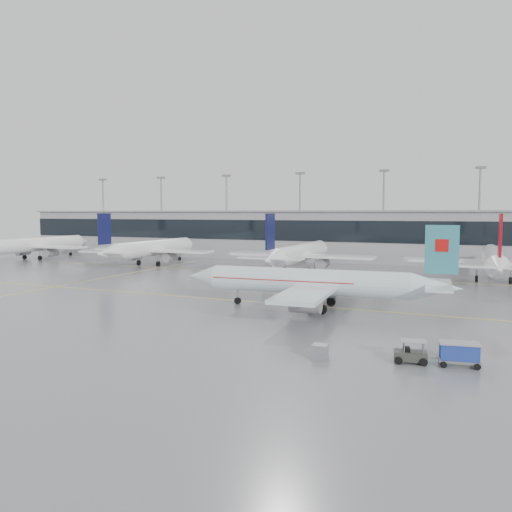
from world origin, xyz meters
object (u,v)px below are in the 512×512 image
at_px(baggage_tug, 410,355).
at_px(gse_unit, 320,352).
at_px(air_canada_jet, 318,283).
at_px(baggage_cart, 459,352).

bearing_deg(baggage_tug, gse_unit, -173.77).
xyz_separation_m(air_canada_jet, baggage_tug, (12.87, -18.23, -2.65)).
height_order(baggage_cart, gse_unit, baggage_cart).
bearing_deg(baggage_cart, air_canada_jet, 123.46).
relative_size(baggage_tug, baggage_cart, 1.18).
bearing_deg(air_canada_jet, baggage_cart, 129.61).
bearing_deg(gse_unit, air_canada_jet, 102.22).
xyz_separation_m(baggage_cart, gse_unit, (-10.38, -2.52, -0.47)).
bearing_deg(baggage_tug, baggage_cart, 0.00).
xyz_separation_m(air_canada_jet, baggage_cart, (16.42, -17.64, -2.20)).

